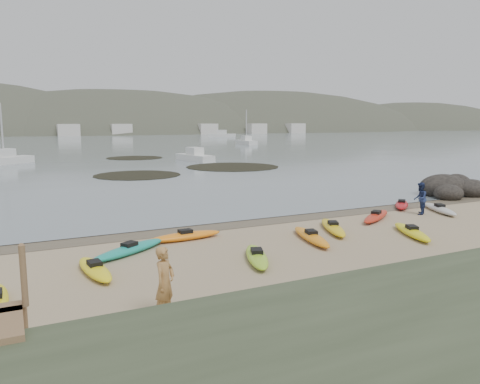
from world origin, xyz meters
TOP-DOWN VIEW (x-y plane):
  - ground at (0.00, 0.00)m, footprint 600.00×600.00m
  - wet_sand at (0.00, -0.30)m, footprint 60.00×60.00m
  - water at (0.00, 300.00)m, footprint 1200.00×1200.00m
  - kayaks at (0.70, -4.07)m, footprint 23.33×8.90m
  - person_west at (-6.93, -9.63)m, footprint 0.81×0.79m
  - person_east at (9.51, -2.75)m, footprint 1.08×1.04m
  - rock_cluster at (16.77, 1.14)m, footprint 5.24×3.85m
  - kelp_mats at (6.76, 28.83)m, footprint 20.42×28.20m
  - moored_boats at (0.88, 81.23)m, footprint 99.85×86.27m
  - far_hills at (39.38, 193.97)m, footprint 550.00×135.00m
  - far_town at (6.00, 145.00)m, footprint 199.00×5.00m

SIDE VIEW (x-z plane):
  - far_hills at x=39.38m, z-range -55.93..24.07m
  - ground at x=0.00m, z-range 0.00..0.00m
  - wet_sand at x=0.00m, z-range 0.00..0.00m
  - water at x=0.00m, z-range 0.01..0.01m
  - kelp_mats at x=6.76m, z-range 0.01..0.05m
  - kayaks at x=0.70m, z-range 0.00..0.34m
  - rock_cluster at x=16.77m, z-range -0.64..1.11m
  - moored_boats at x=0.88m, z-range -0.11..1.30m
  - person_east at x=9.51m, z-range 0.00..1.75m
  - person_west at x=-6.93m, z-range 0.00..1.89m
  - far_town at x=6.00m, z-range 0.00..4.00m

